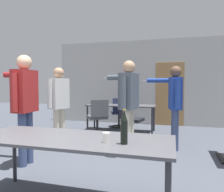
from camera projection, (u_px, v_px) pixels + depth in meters
back_wall at (137, 83)px, 7.40m from camera, size 5.57×0.12×2.81m
conference_table_near at (71, 143)px, 2.34m from camera, size 2.16×0.81×0.75m
conference_table_far at (121, 107)px, 6.18m from camera, size 1.93×0.69×0.75m
person_right_polo at (128, 98)px, 4.15m from camera, size 0.78×0.76×1.77m
person_center_tall at (174, 99)px, 4.42m from camera, size 0.83×0.58×1.70m
person_left_plaid at (58, 99)px, 4.61m from camera, size 0.71×0.74×1.68m
person_near_casual at (24, 98)px, 3.56m from camera, size 0.82×0.62×1.80m
office_chair_near_pushed at (130, 121)px, 5.50m from camera, size 0.60×0.55×0.90m
office_chair_mid_tucked at (119, 114)px, 6.75m from camera, size 0.60×0.65×0.92m
office_chair_side_rolled at (98, 119)px, 5.57m from camera, size 0.66×0.68×0.95m
beer_bottle at (124, 128)px, 2.06m from camera, size 0.07×0.07×0.33m
drink_cup at (106, 137)px, 2.12m from camera, size 0.07×0.07×0.10m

